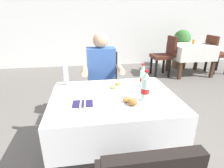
{
  "coord_description": "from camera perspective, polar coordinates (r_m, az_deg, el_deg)",
  "views": [
    {
      "loc": [
        -0.38,
        -1.58,
        1.47
      ],
      "look_at": [
        -0.13,
        0.02,
        0.84
      ],
      "focal_mm": 28.88,
      "sensor_mm": 36.0,
      "label": 1
    }
  ],
  "objects": [
    {
      "name": "ground_plane",
      "position": [
        2.2,
        3.71,
        -20.82
      ],
      "size": [
        11.0,
        11.0,
        0.0
      ],
      "primitive_type": "plane",
      "color": "#66605B"
    },
    {
      "name": "back_wall",
      "position": [
        5.45,
        -5.09,
        20.68
      ],
      "size": [
        11.0,
        0.12,
        2.83
      ],
      "primitive_type": "cube",
      "color": "white",
      "rests_on": "ground"
    },
    {
      "name": "main_dining_table",
      "position": [
        1.76,
        0.5,
        -8.83
      ],
      "size": [
        1.16,
        0.89,
        0.76
      ],
      "color": "white",
      "rests_on": "ground"
    },
    {
      "name": "chair_far_diner_seat",
      "position": [
        2.52,
        -2.54,
        0.02
      ],
      "size": [
        0.44,
        0.5,
        0.97
      ],
      "color": "black",
      "rests_on": "ground"
    },
    {
      "name": "seated_diner_far",
      "position": [
        2.37,
        -3.3,
        2.55
      ],
      "size": [
        0.5,
        0.46,
        1.26
      ],
      "color": "#282D42",
      "rests_on": "ground"
    },
    {
      "name": "plate_near_camera",
      "position": [
        1.51,
        5.18,
        -6.17
      ],
      "size": [
        0.23,
        0.23,
        0.07
      ],
      "color": "white",
      "rests_on": "main_dining_table"
    },
    {
      "name": "plate_far_diner",
      "position": [
        1.86,
        1.6,
        -0.89
      ],
      "size": [
        0.24,
        0.24,
        0.04
      ],
      "color": "white",
      "rests_on": "main_dining_table"
    },
    {
      "name": "beer_glass_left",
      "position": [
        1.95,
        -14.58,
        2.91
      ],
      "size": [
        0.07,
        0.07,
        0.23
      ],
      "color": "white",
      "rests_on": "main_dining_table"
    },
    {
      "name": "cola_bottle_primary",
      "position": [
        1.88,
        9.69,
        2.27
      ],
      "size": [
        0.06,
        0.06,
        0.25
      ],
      "color": "silver",
      "rests_on": "main_dining_table"
    },
    {
      "name": "cola_bottle_secondary",
      "position": [
        1.57,
        10.5,
        -1.08
      ],
      "size": [
        0.07,
        0.07,
        0.28
      ],
      "color": "silver",
      "rests_on": "main_dining_table"
    },
    {
      "name": "napkin_cutlery_set",
      "position": [
        1.55,
        -9.23,
        -6.11
      ],
      "size": [
        0.17,
        0.19,
        0.01
      ],
      "color": "#231E4C",
      "rests_on": "main_dining_table"
    },
    {
      "name": "background_dining_table",
      "position": [
        4.99,
        23.66,
        9.18
      ],
      "size": [
        0.96,
        0.8,
        0.76
      ],
      "color": "white",
      "rests_on": "ground"
    },
    {
      "name": "background_chair_left",
      "position": [
        4.67,
        16.35,
        9.17
      ],
      "size": [
        0.5,
        0.44,
        0.97
      ],
      "color": "#4C2319",
      "rests_on": "ground"
    },
    {
      "name": "background_chair_right",
      "position": [
        5.39,
        29.93,
        8.75
      ],
      "size": [
        0.5,
        0.44,
        0.97
      ],
      "color": "#4C2319",
      "rests_on": "ground"
    },
    {
      "name": "background_table_tumbler",
      "position": [
        5.03,
        24.39,
        12.0
      ],
      "size": [
        0.06,
        0.06,
        0.11
      ],
      "primitive_type": "cylinder",
      "color": "#C68928",
      "rests_on": "background_dining_table"
    },
    {
      "name": "potted_plant_corner",
      "position": [
        5.55,
        20.99,
        11.09
      ],
      "size": [
        0.45,
        0.45,
        1.06
      ],
      "color": "brown",
      "rests_on": "ground"
    }
  ]
}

